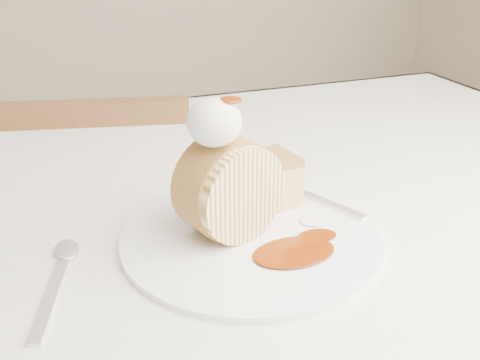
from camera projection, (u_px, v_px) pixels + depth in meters
name	position (u px, v px, depth m)	size (l,w,h in m)	color
table	(229.00, 240.00, 0.80)	(1.40, 0.90, 0.75)	white
chair_far	(110.00, 235.00, 1.21)	(0.45, 0.45, 0.79)	brown
plate	(251.00, 236.00, 0.63)	(0.31, 0.31, 0.01)	white
roulade_slice	(230.00, 189.00, 0.61)	(0.11, 0.11, 0.06)	#FFEEB1
cake_chunk	(268.00, 183.00, 0.69)	(0.07, 0.06, 0.06)	#AA7740
whipped_cream	(214.00, 122.00, 0.56)	(0.06, 0.06, 0.05)	white
caramel_drizzle	(229.00, 94.00, 0.56)	(0.03, 0.02, 0.01)	#6A2404
caramel_pool	(294.00, 252.00, 0.59)	(0.10, 0.06, 0.00)	#6A2404
fork	(322.00, 201.00, 0.70)	(0.03, 0.18, 0.00)	silver
spoon	(51.00, 299.00, 0.53)	(0.02, 0.16, 0.00)	silver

